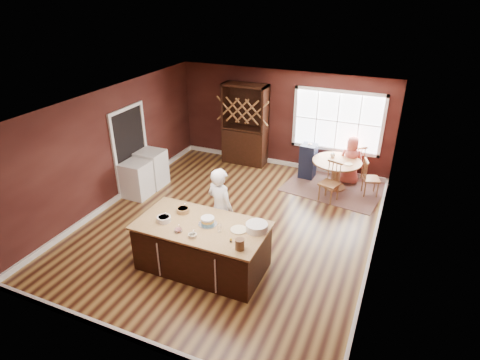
{
  "coord_description": "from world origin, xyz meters",
  "views": [
    {
      "loc": [
        3.15,
        -6.74,
        4.8
      ],
      "look_at": [
        0.17,
        0.14,
        1.05
      ],
      "focal_mm": 30.0,
      "sensor_mm": 36.0,
      "label": 1
    }
  ],
  "objects_px": {
    "dining_table": "(336,169)",
    "kitchen_island": "(202,247)",
    "hutch": "(245,125)",
    "washer": "(137,179)",
    "chair_north": "(355,161)",
    "high_chair": "(308,160)",
    "chair_east": "(371,177)",
    "layer_cake": "(208,221)",
    "seated_woman": "(351,160)",
    "chair_south": "(330,182)",
    "toddler": "(311,149)",
    "baker": "(220,209)",
    "dryer": "(152,168)"
  },
  "relations": [
    {
      "from": "baker",
      "to": "layer_cake",
      "type": "xyz_separation_m",
      "value": [
        0.09,
        -0.69,
        0.14
      ]
    },
    {
      "from": "high_chair",
      "to": "chair_south",
      "type": "bearing_deg",
      "value": -50.29
    },
    {
      "from": "toddler",
      "to": "dryer",
      "type": "height_order",
      "value": "toddler"
    },
    {
      "from": "chair_south",
      "to": "chair_north",
      "type": "xyz_separation_m",
      "value": [
        0.36,
        1.57,
        -0.03
      ]
    },
    {
      "from": "high_chair",
      "to": "chair_north",
      "type": "bearing_deg",
      "value": 25.79
    },
    {
      "from": "toddler",
      "to": "chair_east",
      "type": "bearing_deg",
      "value": -13.21
    },
    {
      "from": "kitchen_island",
      "to": "chair_east",
      "type": "distance_m",
      "value": 4.81
    },
    {
      "from": "chair_north",
      "to": "dryer",
      "type": "height_order",
      "value": "chair_north"
    },
    {
      "from": "layer_cake",
      "to": "chair_north",
      "type": "distance_m",
      "value": 5.29
    },
    {
      "from": "baker",
      "to": "hutch",
      "type": "distance_m",
      "value": 4.17
    },
    {
      "from": "washer",
      "to": "baker",
      "type": "bearing_deg",
      "value": -20.74
    },
    {
      "from": "dining_table",
      "to": "hutch",
      "type": "height_order",
      "value": "hutch"
    },
    {
      "from": "dining_table",
      "to": "kitchen_island",
      "type": "bearing_deg",
      "value": -110.97
    },
    {
      "from": "dryer",
      "to": "washer",
      "type": "bearing_deg",
      "value": -90.0
    },
    {
      "from": "kitchen_island",
      "to": "high_chair",
      "type": "relative_size",
      "value": 2.4
    },
    {
      "from": "high_chair",
      "to": "kitchen_island",
      "type": "bearing_deg",
      "value": -97.04
    },
    {
      "from": "layer_cake",
      "to": "toddler",
      "type": "height_order",
      "value": "layer_cake"
    },
    {
      "from": "layer_cake",
      "to": "washer",
      "type": "xyz_separation_m",
      "value": [
        -2.88,
        1.74,
        -0.55
      ]
    },
    {
      "from": "layer_cake",
      "to": "chair_east",
      "type": "bearing_deg",
      "value": 59.86
    },
    {
      "from": "chair_north",
      "to": "seated_woman",
      "type": "relative_size",
      "value": 0.73
    },
    {
      "from": "seated_woman",
      "to": "high_chair",
      "type": "relative_size",
      "value": 1.32
    },
    {
      "from": "layer_cake",
      "to": "seated_woman",
      "type": "bearing_deg",
      "value": 68.65
    },
    {
      "from": "baker",
      "to": "seated_woman",
      "type": "distance_m",
      "value": 4.29
    },
    {
      "from": "kitchen_island",
      "to": "high_chair",
      "type": "xyz_separation_m",
      "value": [
        0.78,
        4.49,
        0.05
      ]
    },
    {
      "from": "washer",
      "to": "toddler",
      "type": "bearing_deg",
      "value": 36.78
    },
    {
      "from": "hutch",
      "to": "washer",
      "type": "relative_size",
      "value": 2.59
    },
    {
      "from": "dining_table",
      "to": "layer_cake",
      "type": "bearing_deg",
      "value": -110.01
    },
    {
      "from": "seated_woman",
      "to": "toddler",
      "type": "xyz_separation_m",
      "value": [
        -1.03,
        -0.09,
        0.17
      ]
    },
    {
      "from": "chair_south",
      "to": "hutch",
      "type": "relative_size",
      "value": 0.43
    },
    {
      "from": "hutch",
      "to": "baker",
      "type": "bearing_deg",
      "value": -73.77
    },
    {
      "from": "chair_north",
      "to": "dryer",
      "type": "xyz_separation_m",
      "value": [
        -4.73,
        -2.54,
        -0.0
      ]
    },
    {
      "from": "dining_table",
      "to": "toddler",
      "type": "xyz_separation_m",
      "value": [
        -0.75,
        0.35,
        0.28
      ]
    },
    {
      "from": "layer_cake",
      "to": "hutch",
      "type": "relative_size",
      "value": 0.15
    },
    {
      "from": "kitchen_island",
      "to": "chair_east",
      "type": "bearing_deg",
      "value": 59.16
    },
    {
      "from": "dining_table",
      "to": "seated_woman",
      "type": "relative_size",
      "value": 0.95
    },
    {
      "from": "chair_east",
      "to": "chair_north",
      "type": "relative_size",
      "value": 1.01
    },
    {
      "from": "kitchen_island",
      "to": "chair_south",
      "type": "bearing_deg",
      "value": 65.04
    },
    {
      "from": "chair_north",
      "to": "washer",
      "type": "xyz_separation_m",
      "value": [
        -4.73,
        -3.18,
        -0.03
      ]
    },
    {
      "from": "chair_north",
      "to": "toddler",
      "type": "bearing_deg",
      "value": -13.38
    },
    {
      "from": "hutch",
      "to": "chair_north",
      "type": "bearing_deg",
      "value": 4.52
    },
    {
      "from": "kitchen_island",
      "to": "layer_cake",
      "type": "xyz_separation_m",
      "value": [
        0.1,
        0.06,
        0.55
      ]
    },
    {
      "from": "baker",
      "to": "layer_cake",
      "type": "relative_size",
      "value": 5.02
    },
    {
      "from": "chair_south",
      "to": "toddler",
      "type": "relative_size",
      "value": 3.83
    },
    {
      "from": "chair_south",
      "to": "high_chair",
      "type": "relative_size",
      "value": 1.02
    },
    {
      "from": "washer",
      "to": "dryer",
      "type": "relative_size",
      "value": 0.95
    },
    {
      "from": "chair_south",
      "to": "washer",
      "type": "bearing_deg",
      "value": -141.69
    },
    {
      "from": "kitchen_island",
      "to": "chair_south",
      "type": "relative_size",
      "value": 2.35
    },
    {
      "from": "chair_east",
      "to": "seated_woman",
      "type": "distance_m",
      "value": 0.77
    },
    {
      "from": "dryer",
      "to": "layer_cake",
      "type": "bearing_deg",
      "value": -39.59
    },
    {
      "from": "hutch",
      "to": "layer_cake",
      "type": "bearing_deg",
      "value": -75.04
    }
  ]
}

